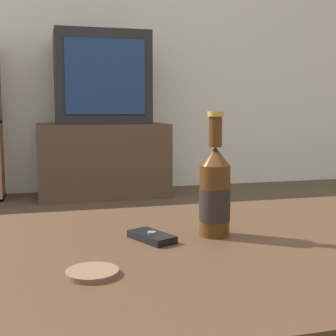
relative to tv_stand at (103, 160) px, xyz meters
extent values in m
cube|color=silver|center=(-0.16, 0.31, 1.03)|extent=(8.00, 0.05, 2.60)
cube|color=#422B1C|center=(-0.16, -2.71, 0.11)|extent=(1.33, 0.72, 0.04)
cube|color=#4C3828|center=(0.00, 0.00, 0.00)|extent=(0.96, 0.48, 0.55)
cube|color=black|center=(0.00, 0.00, 0.61)|extent=(0.68, 0.42, 0.67)
cube|color=navy|center=(0.00, -0.21, 0.61)|extent=(0.56, 0.01, 0.52)
cube|color=#99754C|center=(-0.73, 0.10, 0.29)|extent=(0.02, 0.30, 1.13)
cylinder|color=#47280F|center=(-0.11, -2.66, 0.20)|extent=(0.06, 0.06, 0.14)
cylinder|color=black|center=(-0.11, -2.66, 0.20)|extent=(0.06, 0.06, 0.06)
cone|color=#47280F|center=(-0.11, -2.66, 0.29)|extent=(0.06, 0.06, 0.04)
cylinder|color=#47280F|center=(-0.11, -2.66, 0.34)|extent=(0.03, 0.03, 0.06)
cylinder|color=#B79333|center=(-0.11, -2.66, 0.37)|extent=(0.03, 0.03, 0.01)
cube|color=black|center=(-0.24, -2.66, 0.14)|extent=(0.08, 0.11, 0.01)
cylinder|color=slate|center=(-0.24, -2.66, 0.15)|extent=(0.02, 0.02, 0.00)
cylinder|color=brown|center=(-0.37, -2.82, 0.14)|extent=(0.08, 0.08, 0.01)
camera|label=1|loc=(-0.44, -3.51, 0.38)|focal=50.00mm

